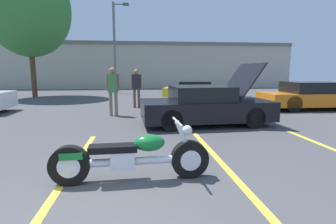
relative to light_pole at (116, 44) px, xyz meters
name	(u,v)px	position (x,y,z in m)	size (l,w,h in m)	color
parking_stripe_middle	(72,168)	(0.40, -15.63, -3.67)	(0.12, 4.51, 0.01)	yellow
parking_stripe_back	(221,162)	(3.09, -15.63, -3.67)	(0.12, 4.51, 0.01)	yellow
far_building	(130,64)	(0.79, 6.89, -1.34)	(32.00, 4.20, 4.40)	#B2AD9E
light_pole	(116,44)	(0.00, 0.00, 0.00)	(1.21, 0.28, 6.61)	slate
tree_background	(28,9)	(-5.08, -2.34, 1.77)	(5.05, 5.05, 8.36)	brown
motorcycle	(131,157)	(1.45, -16.26, -3.30)	(2.45, 0.70, 0.93)	black
show_car_hood_open	(206,106)	(3.72, -12.09, -3.08)	(4.12, 2.08, 1.94)	black
parked_car_right_row	(312,96)	(9.31, -9.37, -3.10)	(4.59, 1.94, 1.22)	orange
parked_car_mid_row	(198,90)	(5.12, -4.85, -3.15)	(4.37, 2.83, 1.08)	yellow
spectator_near_motorcycle	(113,87)	(0.64, -10.15, -2.58)	(0.52, 0.24, 1.82)	gray
spectator_by_show_car	(136,85)	(1.51, -8.03, -2.62)	(0.52, 0.23, 1.77)	brown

